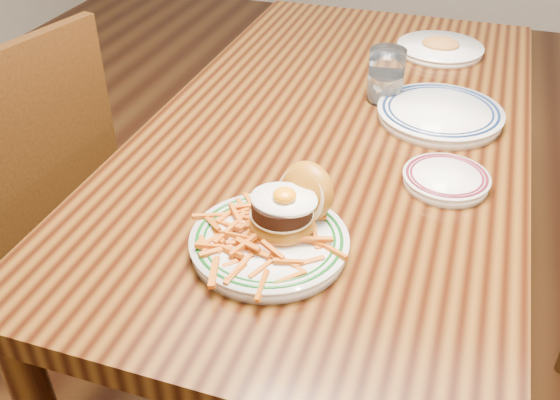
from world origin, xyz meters
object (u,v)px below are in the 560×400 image
(chair_left, at_px, (23,194))
(main_plate, at_px, (276,229))
(side_plate, at_px, (446,179))
(table, at_px, (337,154))

(chair_left, xyz_separation_m, main_plate, (0.80, -0.27, 0.28))
(chair_left, xyz_separation_m, side_plate, (1.05, 0.01, 0.26))
(main_plate, bearing_deg, chair_left, -176.46)
(chair_left, relative_size, main_plate, 3.26)
(main_plate, distance_m, side_plate, 0.38)
(main_plate, bearing_deg, table, 112.85)
(table, bearing_deg, side_plate, -36.28)
(main_plate, xyz_separation_m, side_plate, (0.26, 0.28, -0.02))
(table, bearing_deg, chair_left, -165.57)
(chair_left, height_order, main_plate, chair_left)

